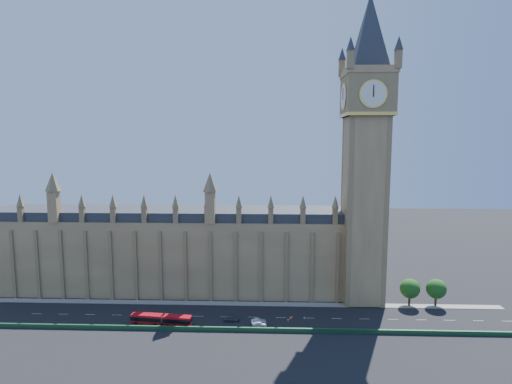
{
  "coord_description": "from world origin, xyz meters",
  "views": [
    {
      "loc": [
        8.85,
        -110.09,
        49.84
      ],
      "look_at": [
        4.48,
        10.0,
        35.32
      ],
      "focal_mm": 28.0,
      "sensor_mm": 36.0,
      "label": 1
    }
  ],
  "objects_px": {
    "red_bus": "(161,320)",
    "car_white": "(259,324)",
    "car_grey": "(231,319)",
    "car_silver": "(259,321)"
  },
  "relations": [
    {
      "from": "car_white",
      "to": "car_grey",
      "type": "bearing_deg",
      "value": 65.73
    },
    {
      "from": "car_silver",
      "to": "car_grey",
      "type": "bearing_deg",
      "value": 73.9
    },
    {
      "from": "red_bus",
      "to": "car_white",
      "type": "xyz_separation_m",
      "value": [
        27.18,
        0.38,
        -0.92
      ]
    },
    {
      "from": "red_bus",
      "to": "car_white",
      "type": "distance_m",
      "value": 27.2
    },
    {
      "from": "red_bus",
      "to": "car_grey",
      "type": "distance_m",
      "value": 19.44
    },
    {
      "from": "car_grey",
      "to": "car_silver",
      "type": "distance_m",
      "value": 7.82
    },
    {
      "from": "car_grey",
      "to": "red_bus",
      "type": "bearing_deg",
      "value": 99.17
    },
    {
      "from": "red_bus",
      "to": "car_white",
      "type": "height_order",
      "value": "red_bus"
    },
    {
      "from": "red_bus",
      "to": "car_silver",
      "type": "xyz_separation_m",
      "value": [
        26.89,
        1.81,
        -0.83
      ]
    },
    {
      "from": "red_bus",
      "to": "car_grey",
      "type": "height_order",
      "value": "red_bus"
    }
  ]
}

